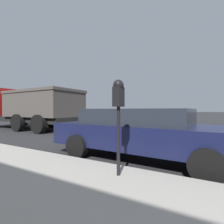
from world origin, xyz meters
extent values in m
plane|color=#2B2B2D|center=(0.00, 0.00, 0.00)|extent=(220.00, 220.00, 0.00)
cylinder|color=black|center=(-2.70, 0.01, 0.77)|extent=(0.06, 0.06, 1.19)
cube|color=black|center=(-2.70, 0.01, 1.53)|extent=(0.20, 0.14, 0.34)
sphere|color=black|center=(-2.70, 0.01, 1.74)|extent=(0.19, 0.19, 0.19)
cube|color=#B21919|center=(-2.60, 0.01, 1.49)|extent=(0.01, 0.11, 0.12)
cube|color=black|center=(-2.60, 0.01, 1.61)|extent=(0.01, 0.10, 0.08)
cube|color=#14193D|center=(-0.95, 0.20, 0.62)|extent=(1.92, 5.03, 0.60)
cube|color=#232833|center=(-0.95, 0.40, 1.13)|extent=(1.64, 2.84, 0.42)
cylinder|color=black|center=(-0.12, -1.37, 0.32)|extent=(0.24, 0.65, 0.64)
cylinder|color=black|center=(-1.88, -1.32, 0.32)|extent=(0.24, 0.65, 0.64)
cylinder|color=black|center=(-0.02, 1.71, 0.32)|extent=(0.24, 0.65, 0.64)
cylinder|color=black|center=(-1.79, 1.77, 0.32)|extent=(0.24, 0.65, 0.64)
cube|color=black|center=(2.17, 9.59, 0.70)|extent=(2.29, 7.84, 0.35)
cube|color=#AD1E19|center=(2.19, 12.33, 1.84)|extent=(2.65, 2.37, 1.94)
cube|color=#4C4742|center=(2.16, 8.10, 1.61)|extent=(2.67, 4.87, 1.49)
cube|color=#4C4742|center=(2.16, 8.10, 2.44)|extent=(2.77, 4.97, 0.16)
cylinder|color=black|center=(3.51, 12.32, 0.52)|extent=(0.31, 1.04, 1.04)
cylinder|color=black|center=(0.85, 8.82, 0.52)|extent=(0.31, 1.04, 1.04)
cylinder|color=black|center=(3.48, 8.80, 0.52)|extent=(0.31, 1.04, 1.04)
cylinder|color=black|center=(0.83, 6.86, 0.52)|extent=(0.31, 1.04, 1.04)
cylinder|color=black|center=(3.46, 6.84, 0.52)|extent=(0.31, 1.04, 1.04)
camera|label=1|loc=(-5.37, -1.41, 1.31)|focal=28.00mm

